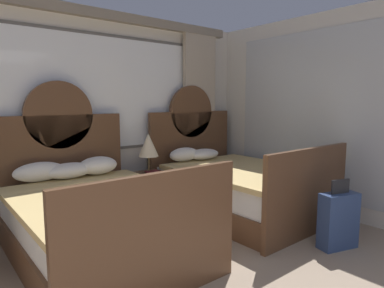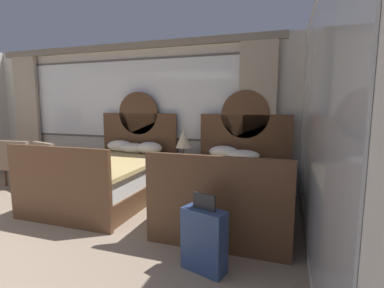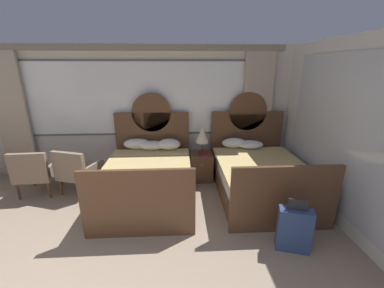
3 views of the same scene
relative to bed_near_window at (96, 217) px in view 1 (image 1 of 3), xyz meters
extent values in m
cube|color=beige|center=(-0.29, 1.14, 0.97)|extent=(6.43, 0.07, 2.70)
cube|color=#5B5954|center=(-0.29, 1.10, 1.26)|extent=(4.72, 0.02, 1.54)
cube|color=white|center=(-0.29, 1.09, 1.26)|extent=(4.64, 0.02, 1.46)
cube|color=tan|center=(2.21, 1.01, 0.92)|extent=(0.61, 0.08, 2.60)
cube|color=gray|center=(-0.29, 1.01, 2.24)|extent=(5.92, 0.10, 0.12)
cube|color=beige|center=(2.96, -1.38, 0.97)|extent=(0.07, 4.98, 2.70)
cube|color=#B2B7BC|center=(2.92, -1.08, 0.97)|extent=(0.01, 3.48, 2.27)
cube|color=brown|center=(0.00, -0.06, -0.23)|extent=(1.46, 2.02, 0.30)
cube|color=white|center=(0.00, -0.06, 0.06)|extent=(1.40, 1.92, 0.29)
cube|color=tan|center=(0.00, -0.14, 0.23)|extent=(1.50, 1.82, 0.06)
cube|color=brown|center=(0.00, 0.98, 0.30)|extent=(1.54, 0.06, 1.37)
cylinder|color=brown|center=(0.00, 0.98, 0.99)|extent=(0.80, 0.06, 0.80)
cube|color=brown|center=(0.00, -1.10, 0.13)|extent=(1.54, 0.06, 1.02)
ellipsoid|color=white|center=(-0.31, 0.79, 0.37)|extent=(0.55, 0.26, 0.22)
ellipsoid|color=white|center=(0.00, 0.73, 0.35)|extent=(0.55, 0.29, 0.18)
ellipsoid|color=white|center=(0.35, 0.72, 0.37)|extent=(0.47, 0.33, 0.22)
cube|color=brown|center=(2.02, -0.06, -0.23)|extent=(1.46, 2.02, 0.30)
cube|color=white|center=(2.02, -0.06, 0.06)|extent=(1.40, 1.92, 0.29)
cube|color=tan|center=(2.02, -0.14, 0.23)|extent=(1.50, 1.82, 0.06)
cube|color=brown|center=(2.02, 0.98, 0.30)|extent=(1.54, 0.06, 1.37)
cylinder|color=brown|center=(2.02, 0.98, 0.99)|extent=(0.80, 0.06, 0.80)
cube|color=brown|center=(2.02, -1.10, 0.13)|extent=(1.54, 0.06, 1.02)
ellipsoid|color=white|center=(1.71, 0.76, 0.37)|extent=(0.50, 0.26, 0.20)
ellipsoid|color=white|center=(2.04, 0.70, 0.34)|extent=(0.53, 0.33, 0.16)
cube|color=brown|center=(1.01, 0.63, -0.09)|extent=(0.45, 0.45, 0.58)
sphere|color=tan|center=(1.01, 0.39, 0.04)|extent=(0.02, 0.02, 0.02)
cylinder|color=brown|center=(1.03, 0.66, 0.21)|extent=(0.14, 0.14, 0.02)
cylinder|color=brown|center=(1.03, 0.66, 0.32)|extent=(0.03, 0.03, 0.20)
cone|color=beige|center=(1.03, 0.66, 0.58)|extent=(0.27, 0.27, 0.31)
cube|color=maroon|center=(1.05, 0.54, 0.21)|extent=(0.18, 0.26, 0.03)
cube|color=navy|center=(2.01, -1.47, -0.09)|extent=(0.45, 0.29, 0.59)
cube|color=#232326|center=(2.01, -1.47, 0.28)|extent=(0.22, 0.09, 0.15)
cylinder|color=black|center=(1.85, -1.42, -0.36)|extent=(0.05, 0.03, 0.05)
cylinder|color=black|center=(2.17, -1.52, -0.36)|extent=(0.05, 0.03, 0.05)
camera|label=1|loc=(-1.30, -3.12, 1.16)|focal=31.40mm
camera|label=2|loc=(2.68, -3.82, 1.14)|focal=26.39mm
camera|label=3|loc=(0.56, -3.97, 1.92)|focal=22.48mm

